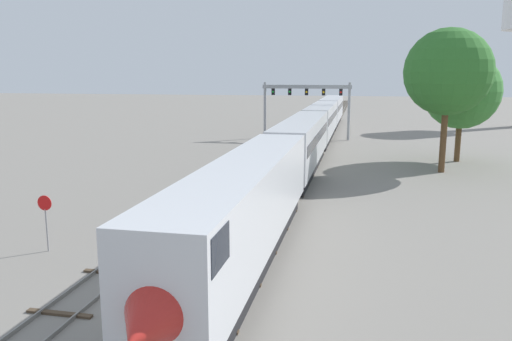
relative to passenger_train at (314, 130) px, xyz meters
name	(u,v)px	position (x,y,z in m)	size (l,w,h in m)	color
ground_plane	(169,300)	(-2.00, -39.43, -2.60)	(400.00, 400.00, 0.00)	gray
track_main	(326,132)	(0.00, 20.57, -2.54)	(2.60, 200.00, 0.16)	slate
track_near	(267,150)	(-5.50, 0.57, -2.54)	(2.60, 160.00, 0.16)	slate
passenger_train	(314,130)	(0.00, 0.00, 0.00)	(3.04, 91.46, 4.80)	silver
signal_gantry	(306,97)	(-2.25, 12.31, 3.10)	(12.10, 0.49, 7.73)	#999BA0
stop_sign	(46,215)	(-10.00, -35.38, -0.73)	(0.76, 0.08, 2.88)	gray
trackside_tree_left	(462,91)	(14.87, -2.84, 4.51)	(7.54, 7.54, 10.90)	brown
trackside_tree_mid	(448,72)	(12.45, -9.27, 6.34)	(7.65, 7.65, 12.79)	brown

